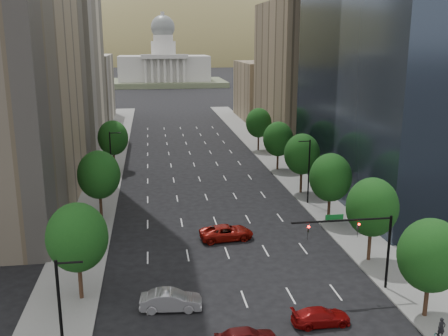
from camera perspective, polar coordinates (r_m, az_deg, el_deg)
name	(u,v)px	position (r m, az deg, el deg)	size (l,w,h in m)	color
sidewalk_left	(96,201)	(73.34, -14.15, -3.65)	(6.00, 200.00, 0.15)	slate
sidewalk_right	(310,192)	(76.46, 9.63, -2.68)	(6.00, 200.00, 0.15)	slate
midrise_cream_left	(64,62)	(114.00, -17.43, 11.26)	(14.00, 30.00, 35.00)	beige
filler_left	(85,88)	(147.18, -15.23, 8.58)	(14.00, 26.00, 18.00)	beige
parking_tan_right	(299,73)	(114.51, 8.39, 10.50)	(14.00, 30.00, 30.00)	#8C7759
filler_right	(265,91)	(146.89, 4.61, 8.62)	(14.00, 26.00, 16.00)	#8C7759
tree_right_0	(431,255)	(43.94, 22.11, -9.04)	(5.20, 5.20, 8.39)	#382316
tree_right_1	(372,207)	(52.92, 16.23, -4.24)	(5.20, 5.20, 8.75)	#382316
tree_right_2	(330,177)	(63.58, 11.82, -1.04)	(5.20, 5.20, 8.61)	#382316
tree_right_3	(302,154)	(74.56, 8.72, 1.54)	(5.20, 5.20, 8.89)	#382316
tree_right_4	(278,139)	(87.85, 6.07, 3.24)	(5.20, 5.20, 8.46)	#382316
tree_right_5	(259,123)	(103.14, 3.89, 5.06)	(5.20, 5.20, 8.75)	#382316
tree_left_0	(77,237)	(45.05, -16.09, -7.47)	(5.20, 5.20, 8.75)	#382316
tree_left_1	(99,175)	(63.92, -13.81, -0.74)	(5.20, 5.20, 8.97)	#382316
tree_left_2	(113,138)	(89.29, -12.31, 3.31)	(5.20, 5.20, 8.68)	#382316
streetlight_rn	(308,170)	(69.99, 9.42, -0.19)	(1.70, 0.20, 9.00)	black
streetlight_ls	(62,322)	(34.63, -17.66, -16.10)	(1.70, 0.20, 9.00)	black
streetlight_ln	(111,160)	(76.72, -12.48, 0.92)	(1.70, 0.20, 9.00)	black
traffic_signal	(363,237)	(46.59, 15.29, -7.44)	(9.12, 0.40, 7.38)	black
capitol	(164,68)	(259.73, -6.73, 11.06)	(60.00, 40.00, 35.20)	#596647
foothills	(185,92)	(613.33, -4.34, 8.46)	(720.00, 413.00, 263.00)	olive
car_red_near	(321,317)	(42.62, 10.79, -16.00)	(1.91, 4.71, 1.37)	maroon
car_silver	(171,300)	(44.05, -5.96, -14.51)	(1.79, 5.14, 1.69)	#97979C
car_red_far	(226,232)	(57.91, 0.28, -7.21)	(2.79, 6.06, 1.68)	maroon
cyclist	(441,335)	(42.45, 23.05, -16.83)	(0.65, 1.61, 2.09)	black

